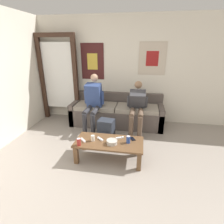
{
  "coord_description": "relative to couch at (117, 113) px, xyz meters",
  "views": [
    {
      "loc": [
        0.68,
        -1.64,
        1.86
      ],
      "look_at": [
        0.16,
        1.45,
        0.67
      ],
      "focal_mm": 28.0,
      "sensor_mm": 36.0,
      "label": 1
    }
  ],
  "objects": [
    {
      "name": "cell_phone",
      "position": [
        0.47,
        -1.33,
        0.07
      ],
      "size": [
        0.13,
        0.15,
        0.01
      ],
      "color": "black",
      "rests_on": "coffee_table"
    },
    {
      "name": "coffee_table",
      "position": [
        0.08,
        -1.47,
        0.01
      ],
      "size": [
        1.15,
        0.53,
        0.34
      ],
      "color": "brown",
      "rests_on": "ground_plane"
    },
    {
      "name": "wall_back",
      "position": [
        -0.11,
        0.38,
        1.0
      ],
      "size": [
        10.0,
        0.07,
        2.55
      ],
      "color": "silver",
      "rests_on": "ground_plane"
    },
    {
      "name": "drink_can_red",
      "position": [
        -0.38,
        -1.68,
        0.13
      ],
      "size": [
        0.07,
        0.07,
        0.12
      ],
      "color": "maroon",
      "rests_on": "coffee_table"
    },
    {
      "name": "pillar_candle",
      "position": [
        -0.19,
        -1.5,
        0.11
      ],
      "size": [
        0.06,
        0.06,
        0.11
      ],
      "color": "silver",
      "rests_on": "coffee_table"
    },
    {
      "name": "person_seated_adult",
      "position": [
        -0.49,
        -0.38,
        0.4
      ],
      "size": [
        0.47,
        0.87,
        1.27
      ],
      "color": "#2D2D33",
      "rests_on": "ground_plane"
    },
    {
      "name": "game_controller_near_right",
      "position": [
        0.25,
        -1.34,
        0.08
      ],
      "size": [
        0.14,
        0.1,
        0.03
      ],
      "color": "white",
      "rests_on": "coffee_table"
    },
    {
      "name": "person_seated_teen",
      "position": [
        0.5,
        -0.34,
        0.34
      ],
      "size": [
        0.47,
        0.98,
        1.11
      ],
      "color": "brown",
      "rests_on": "ground_plane"
    },
    {
      "name": "backpack",
      "position": [
        -0.11,
        -0.81,
        -0.07
      ],
      "size": [
        0.35,
        0.32,
        0.44
      ],
      "color": "#282D38",
      "rests_on": "ground_plane"
    },
    {
      "name": "door_frame",
      "position": [
        -1.52,
        0.16,
        0.92
      ],
      "size": [
        1.0,
        0.1,
        2.15
      ],
      "color": "#382319",
      "rests_on": "ground_plane"
    },
    {
      "name": "ground_plane",
      "position": [
        -0.11,
        -2.37,
        -0.28
      ],
      "size": [
        18.0,
        18.0,
        0.0
      ],
      "primitive_type": "plane",
      "color": "gray"
    },
    {
      "name": "ceramic_bowl",
      "position": [
        0.15,
        -1.54,
        0.1
      ],
      "size": [
        0.18,
        0.18,
        0.07
      ],
      "color": "#B7B2A8",
      "rests_on": "coffee_table"
    },
    {
      "name": "couch",
      "position": [
        0.0,
        0.0,
        0.0
      ],
      "size": [
        2.23,
        0.73,
        0.74
      ],
      "color": "#564C47",
      "rests_on": "ground_plane"
    },
    {
      "name": "game_controller_near_left",
      "position": [
        -0.08,
        -1.44,
        0.08
      ],
      "size": [
        0.13,
        0.12,
        0.03
      ],
      "color": "white",
      "rests_on": "coffee_table"
    },
    {
      "name": "drink_can_blue",
      "position": [
        0.41,
        -1.46,
        0.13
      ],
      "size": [
        0.07,
        0.07,
        0.12
      ],
      "color": "#28479E",
      "rests_on": "coffee_table"
    },
    {
      "name": "game_controller_far_center",
      "position": [
        -0.36,
        -1.53,
        0.08
      ],
      "size": [
        0.12,
        0.13,
        0.03
      ],
      "color": "white",
      "rests_on": "coffee_table"
    }
  ]
}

